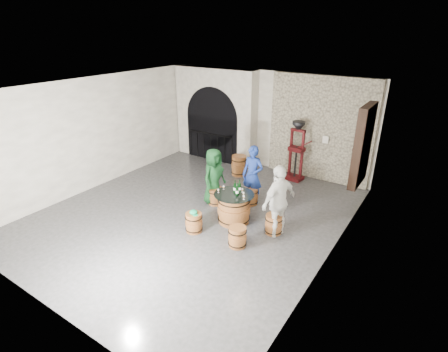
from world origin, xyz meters
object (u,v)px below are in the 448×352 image
Objects in this scene: wine_bottle_left at (235,188)px; barrel_table at (234,208)px; barrel_stool_near_left at (194,223)px; person_blue at (253,175)px; wine_bottle_center at (237,191)px; barrel_stool_far at (251,196)px; person_green at (214,176)px; barrel_stool_left at (215,196)px; person_white at (279,201)px; side_barrel at (239,165)px; barrel_stool_right at (274,224)px; corking_press at (297,147)px; barrel_stool_near_right at (237,237)px; wine_bottle_right at (240,187)px.

barrel_table is at bearing -71.66° from wine_bottle_left.
barrel_stool_near_left is at bearing -117.76° from wine_bottle_left.
wine_bottle_center is at bearing -80.16° from person_blue.
barrel_stool_far is 0.30× the size of person_green.
wine_bottle_left is at bearing -26.35° from barrel_stool_left.
person_white is 3.63m from side_barrel.
barrel_stool_right is 3.40m from corking_press.
barrel_stool_near_right is at bearing -57.70° from wine_bottle_center.
barrel_table is at bearing -61.10° from side_barrel.
barrel_stool_far is 1.14m from person_green.
person_green reaches higher than barrel_stool_near_right.
corking_press reaches higher than person_green.
side_barrel is (-1.43, 2.59, -0.05)m from barrel_table.
barrel_stool_far is (-0.12, 1.05, -0.14)m from barrel_table.
person_blue reaches higher than person_green.
person_green is 1.09m from wine_bottle_left.
person_white is at bearing -12.31° from barrel_stool_left.
corking_press is (1.22, 2.69, 0.31)m from person_green.
barrel_stool_near_right is 1.17m from wine_bottle_center.
barrel_stool_right is 0.27× the size of person_white.
barrel_stool_near_right is 0.30× the size of person_green.
wine_bottle_center reaches higher than barrel_stool_left.
barrel_stool_left is at bearing -146.55° from barrel_stool_far.
side_barrel is (-0.51, 2.07, 0.09)m from barrel_stool_left.
wine_bottle_center is 0.50× the size of side_barrel.
side_barrel is at bearing 120.81° from barrel_stool_near_right.
barrel_stool_near_right is at bearing -115.07° from barrel_stool_right.
person_green reaches higher than wine_bottle_center.
barrel_stool_left is 1.00× the size of barrel_stool_far.
barrel_stool_far is at bearing 33.45° from barrel_stool_left.
person_white is at bearing 30.16° from barrel_stool_near_left.
barrel_stool_left is 2.13m from side_barrel.
side_barrel is at bearing 16.86° from person_green.
barrel_stool_right is 1.45× the size of wine_bottle_center.
barrel_stool_left is 2.02m from barrel_stool_right.
person_blue is 4.98× the size of wine_bottle_left.
wine_bottle_right reaches higher than barrel_stool_near_right.
barrel_stool_near_left is 1.45× the size of wine_bottle_right.
barrel_stool_right is at bearing -98.94° from person_green.
wine_bottle_left reaches higher than barrel_table.
barrel_stool_right is (1.17, -0.98, 0.00)m from barrel_stool_far.
barrel_stool_right is 1.26m from wine_bottle_left.
wine_bottle_left reaches higher than barrel_stool_near_left.
barrel_stool_near_left is 0.72× the size of side_barrel.
barrel_stool_far is at bearing 111.34° from barrel_stool_near_right.
wine_bottle_center is (-0.95, -0.10, 0.65)m from barrel_stool_right.
barrel_stool_near_right is at bearing -59.19° from side_barrel.
wine_bottle_center is at bearing -78.26° from barrel_stool_far.
side_barrel is at bearing 104.23° from barrel_stool_near_left.
barrel_stool_left is 0.29× the size of person_blue.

